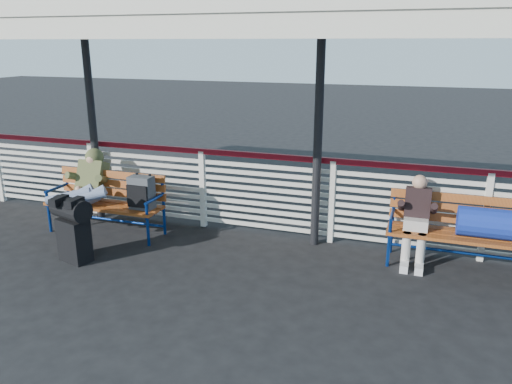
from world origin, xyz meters
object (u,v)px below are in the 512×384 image
at_px(bench_right, 474,224).
at_px(companion_person, 416,219).
at_px(luggage_stack, 73,227).
at_px(traveler_man, 82,192).
at_px(bench_left, 119,195).

bearing_deg(bench_right, companion_person, -179.56).
relative_size(luggage_stack, bench_right, 0.48).
xyz_separation_m(bench_right, traveler_man, (-5.25, -0.72, 0.11)).
xyz_separation_m(bench_left, companion_person, (4.19, 0.37, -0.01)).
relative_size(luggage_stack, companion_person, 0.76).
xyz_separation_m(bench_left, traveler_man, (-0.36, -0.34, 0.12)).
xyz_separation_m(luggage_stack, traveler_man, (-0.35, 0.69, 0.25)).
distance_m(luggage_stack, traveler_man, 0.81).
bearing_deg(traveler_man, bench_left, 43.23).
relative_size(luggage_stack, bench_left, 0.48).
relative_size(bench_left, bench_right, 1.00).
bearing_deg(companion_person, bench_right, 0.44).
distance_m(luggage_stack, companion_person, 4.44).
bearing_deg(luggage_stack, traveler_man, 132.96).
bearing_deg(bench_right, bench_left, -175.61).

